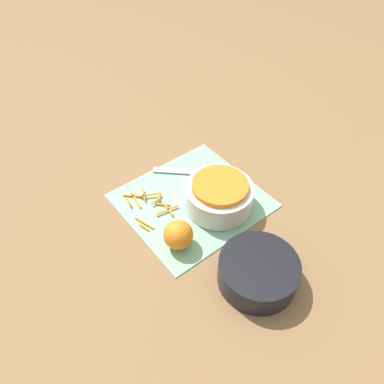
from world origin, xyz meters
The scene contains 7 objects.
ground_plane centered at (0.00, 0.00, 0.00)m, with size 4.00×4.00×0.00m, color olive.
cutting_board centered at (0.00, 0.00, 0.00)m, with size 0.37×0.34×0.01m.
bowl_speckled centered at (-0.04, 0.06, 0.05)m, with size 0.18×0.18×0.08m.
bowl_dark centered at (0.04, 0.29, 0.03)m, with size 0.19×0.19×0.07m.
knife centered at (-0.12, -0.04, 0.01)m, with size 0.21×0.20×0.02m.
orange_left centered at (0.12, 0.10, 0.04)m, with size 0.08×0.08×0.08m.
peel_pile centered at (0.11, -0.06, 0.01)m, with size 0.12×0.16×0.01m.
Camera 1 is at (0.44, 0.56, 0.78)m, focal length 35.00 mm.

